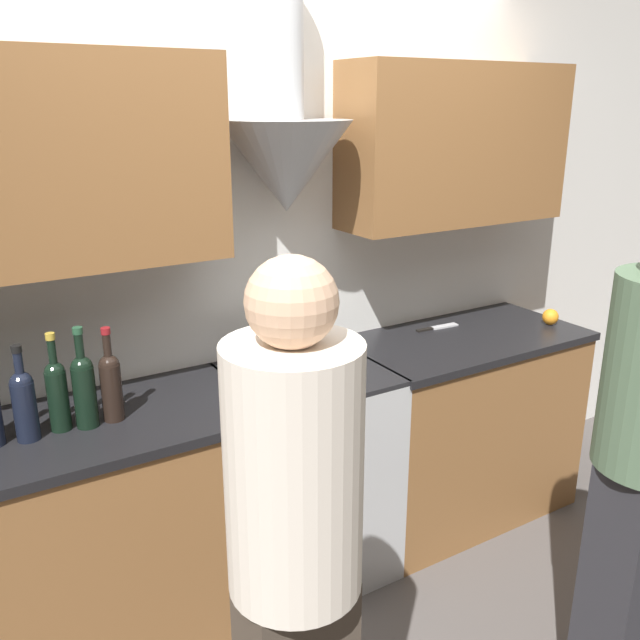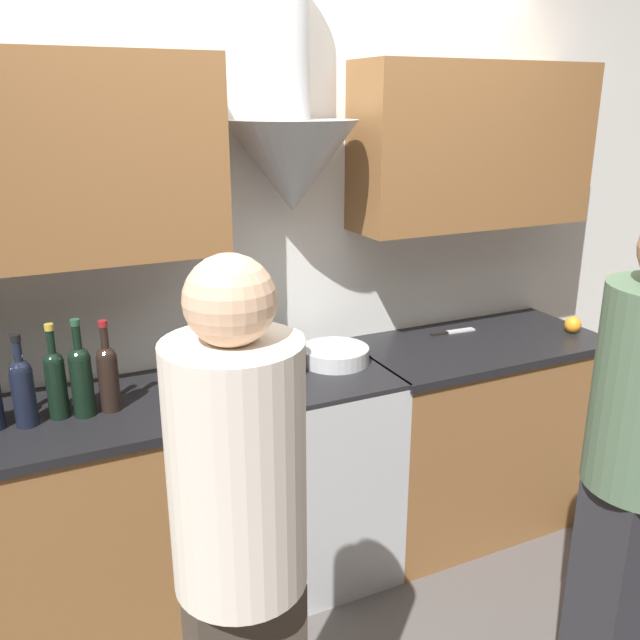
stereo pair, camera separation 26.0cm
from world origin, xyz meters
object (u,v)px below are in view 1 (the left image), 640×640
Objects in this scene: wine_bottle_6 at (24,402)px; orange_fruit at (550,317)px; stove_range at (308,471)px; mixing_bowl at (330,355)px; wine_bottle_9 at (111,383)px; wine_bottle_8 at (84,387)px; stock_pot at (272,356)px; person_foreground_left at (295,578)px; wine_bottle_7 at (57,392)px.

orange_fruit is (2.41, -0.07, -0.09)m from wine_bottle_6.
stove_range is 0.52m from mixing_bowl.
wine_bottle_6 is (-1.07, -0.03, 0.60)m from stove_range.
wine_bottle_8 is at bearing -177.34° from wine_bottle_9.
stove_range is 0.56m from stock_pot.
person_foreground_left is (0.12, -1.06, -0.12)m from wine_bottle_9.
wine_bottle_9 is at bearing -174.63° from stock_pot.
wine_bottle_9 is at bearing -178.18° from stove_range.
orange_fruit is at bearing -1.70° from wine_bottle_6.
wine_bottle_9 is at bearing 0.17° from wine_bottle_6.
stock_pot is at bearing 5.04° from wine_bottle_8.
wine_bottle_9 reaches higher than wine_bottle_6.
stove_range is 11.88× the size of orange_fruit.
wine_bottle_7 is at bearing 174.33° from wine_bottle_9.
wine_bottle_7 is 1.41× the size of stock_pot.
orange_fruit is (2.13, -0.07, -0.10)m from wine_bottle_9.
mixing_bowl is at bearing 54.45° from person_foreground_left.
wine_bottle_9 is (0.28, 0.00, 0.00)m from wine_bottle_6.
wine_bottle_9 is (0.17, -0.02, -0.00)m from wine_bottle_7.
wine_bottle_6 is 0.19m from wine_bottle_8.
wine_bottle_9 reaches higher than mixing_bowl.
wine_bottle_9 is (0.09, 0.00, -0.01)m from wine_bottle_8.
person_foreground_left reaches higher than wine_bottle_8.
person_foreground_left is (-2.01, -0.99, -0.02)m from orange_fruit.
orange_fruit is at bearing 26.30° from person_foreground_left.
wine_bottle_7 is at bearing 177.78° from orange_fruit.
person_foreground_left is (0.21, -1.06, -0.13)m from wine_bottle_8.
wine_bottle_7 reaches higher than orange_fruit.
stove_range is at bearing 58.42° from person_foreground_left.
mixing_bowl is at bearing 4.09° from wine_bottle_9.
wine_bottle_7 is 1.20× the size of mixing_bowl.
person_foreground_left is at bearing -153.70° from orange_fruit.
wine_bottle_7 is 0.20× the size of person_foreground_left.
wine_bottle_7 reaches higher than stock_pot.
wine_bottle_6 is 4.14× the size of orange_fruit.
stock_pot is 3.08× the size of orange_fruit.
wine_bottle_8 reaches higher than mixing_bowl.
wine_bottle_8 reaches higher than stove_range.
stove_range is 3.26× the size of mixing_bowl.
stove_range is at bearing 1.82° from wine_bottle_9.
stock_pot is at bearing 3.07° from wine_bottle_7.
wine_bottle_8 reaches higher than wine_bottle_9.
wine_bottle_9 is 4.26× the size of orange_fruit.
wine_bottle_6 reaches higher than orange_fruit.
mixing_bowl is at bearing 2.57° from wine_bottle_7.
person_foreground_left reaches higher than wine_bottle_6.
stove_range is 1.43m from orange_fruit.
stock_pot reaches higher than stove_range.
wine_bottle_6 is 0.19× the size of person_foreground_left.
stove_range is 2.79× the size of wine_bottle_9.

